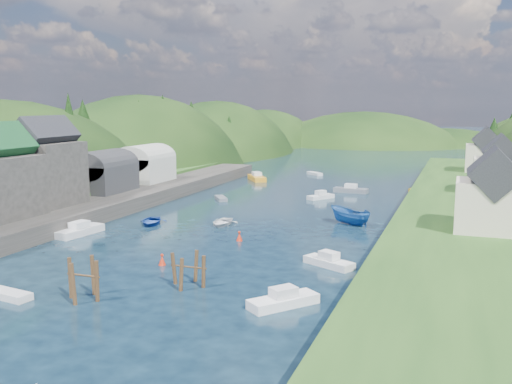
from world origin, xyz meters
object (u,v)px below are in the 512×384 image
at_px(channel_buoy_near, 162,260).
at_px(channel_buoy_far, 239,237).
at_px(piling_cluster_near, 84,283).
at_px(piling_cluster_far, 189,273).

height_order(channel_buoy_near, channel_buoy_far, same).
relative_size(channel_buoy_near, channel_buoy_far, 1.00).
bearing_deg(piling_cluster_near, channel_buoy_near, 84.65).
distance_m(piling_cluster_near, piling_cluster_far, 8.36).
relative_size(piling_cluster_far, channel_buoy_near, 2.99).
relative_size(piling_cluster_near, piling_cluster_far, 1.16).
height_order(piling_cluster_near, channel_buoy_far, piling_cluster_near).
xyz_separation_m(piling_cluster_far, channel_buoy_far, (-1.82, 15.93, -0.60)).
height_order(piling_cluster_far, channel_buoy_near, piling_cluster_far).
xyz_separation_m(piling_cluster_near, piling_cluster_far, (6.06, 5.75, -0.25)).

